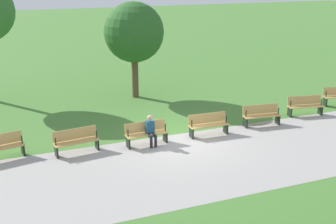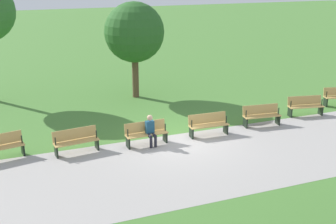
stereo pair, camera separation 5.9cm
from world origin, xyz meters
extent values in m
plane|color=#477A33|center=(0.00, 0.00, 0.00)|extent=(120.00, 120.00, 0.00)
cube|color=#A39E99|center=(0.00, 2.05, 0.00)|extent=(43.85, 5.31, 0.01)
cube|color=black|center=(-8.44, -1.45, 0.21)|extent=(0.16, 0.38, 0.43)
cylinder|color=black|center=(-8.44, -1.43, 0.61)|extent=(0.05, 0.05, 0.30)
cube|color=tan|center=(-6.60, -0.64, 0.45)|extent=(1.70, 0.75, 0.04)
cube|color=tan|center=(-6.63, -0.83, 0.69)|extent=(1.64, 0.42, 0.40)
cube|color=black|center=(-7.34, -0.49, 0.21)|extent=(0.13, 0.38, 0.43)
cylinder|color=black|center=(-7.34, -0.47, 0.61)|extent=(0.05, 0.05, 0.30)
cube|color=black|center=(-5.85, -0.78, 0.21)|extent=(0.13, 0.38, 0.43)
cylinder|color=black|center=(-5.84, -0.76, 0.61)|extent=(0.05, 0.05, 0.30)
cube|color=tan|center=(-3.97, -0.23, 0.45)|extent=(1.69, 0.63, 0.04)
cube|color=tan|center=(-4.00, -0.43, 0.69)|extent=(1.65, 0.29, 0.40)
cube|color=black|center=(-4.73, -0.14, 0.21)|extent=(0.10, 0.38, 0.43)
cylinder|color=black|center=(-4.73, -0.12, 0.61)|extent=(0.05, 0.05, 0.30)
cube|color=black|center=(-3.21, -0.32, 0.21)|extent=(0.10, 0.38, 0.43)
cylinder|color=black|center=(-3.21, -0.30, 0.61)|extent=(0.05, 0.05, 0.30)
cube|color=tan|center=(-1.33, -0.03, 0.45)|extent=(1.66, 0.50, 0.04)
cube|color=tan|center=(-1.33, -0.23, 0.69)|extent=(1.65, 0.17, 0.40)
cube|color=black|center=(-2.09, 0.00, 0.21)|extent=(0.07, 0.38, 0.43)
cylinder|color=black|center=(-2.09, 0.02, 0.61)|extent=(0.05, 0.05, 0.30)
cube|color=black|center=(-0.56, -0.06, 0.21)|extent=(0.07, 0.38, 0.43)
cylinder|color=black|center=(-0.56, -0.04, 0.61)|extent=(0.05, 0.05, 0.30)
cube|color=tan|center=(1.33, -0.03, 0.45)|extent=(1.66, 0.50, 0.04)
cube|color=tan|center=(1.33, -0.23, 0.69)|extent=(1.65, 0.17, 0.40)
cube|color=black|center=(0.56, -0.06, 0.21)|extent=(0.07, 0.38, 0.43)
cylinder|color=black|center=(0.56, -0.04, 0.61)|extent=(0.05, 0.05, 0.30)
cube|color=black|center=(2.09, 0.00, 0.21)|extent=(0.07, 0.38, 0.43)
cylinder|color=black|center=(2.09, 0.02, 0.61)|extent=(0.05, 0.05, 0.30)
cube|color=tan|center=(3.97, -0.23, 0.45)|extent=(1.69, 0.63, 0.04)
cube|color=tan|center=(4.00, -0.43, 0.69)|extent=(1.65, 0.29, 0.40)
cube|color=black|center=(3.21, -0.32, 0.21)|extent=(0.10, 0.38, 0.43)
cylinder|color=black|center=(3.21, -0.30, 0.61)|extent=(0.05, 0.05, 0.30)
cube|color=black|center=(4.73, -0.14, 0.21)|extent=(0.10, 0.38, 0.43)
cylinder|color=black|center=(4.73, -0.12, 0.61)|extent=(0.05, 0.05, 0.30)
cube|color=tan|center=(6.60, -0.64, 0.45)|extent=(1.70, 0.75, 0.04)
cube|color=black|center=(5.85, -0.78, 0.21)|extent=(0.13, 0.38, 0.43)
cylinder|color=black|center=(5.84, -0.76, 0.61)|extent=(0.05, 0.05, 0.30)
cube|color=navy|center=(1.19, -0.05, 0.70)|extent=(0.33, 0.21, 0.50)
sphere|color=tan|center=(1.19, -0.03, 1.09)|extent=(0.22, 0.22, 0.22)
cylinder|color=#23232D|center=(1.10, 0.13, 0.43)|extent=(0.14, 0.36, 0.13)
cylinder|color=#23232D|center=(1.09, 0.31, 0.21)|extent=(0.11, 0.11, 0.43)
cylinder|color=#23232D|center=(1.28, 0.13, 0.43)|extent=(0.14, 0.36, 0.13)
cylinder|color=#23232D|center=(1.27, 0.31, 0.21)|extent=(0.11, 0.11, 0.43)
cylinder|color=brown|center=(-0.14, -6.35, 1.21)|extent=(0.34, 0.34, 2.42)
sphere|color=#285B23|center=(-0.14, -6.35, 3.41)|extent=(3.06, 3.06, 3.06)
camera|label=1|loc=(5.95, 14.20, 6.46)|focal=44.81mm
camera|label=2|loc=(5.90, 14.22, 6.46)|focal=44.81mm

